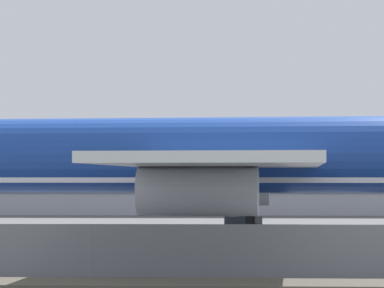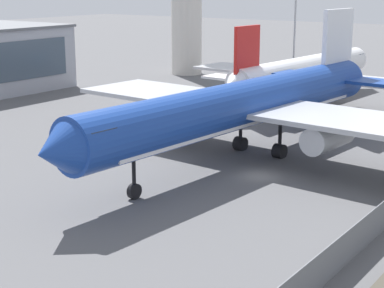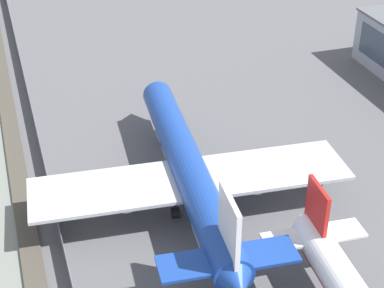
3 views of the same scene
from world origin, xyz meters
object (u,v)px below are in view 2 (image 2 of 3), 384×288
object	(u,v)px
baggage_tug	(123,125)
cargo_jet_blue	(248,105)
passenger_jet_white_red	(303,71)
ops_van	(268,83)
apron_light_mast_apron_west	(295,33)

from	to	relation	value
baggage_tug	cargo_jet_blue	bearing A→B (deg)	-97.00
cargo_jet_blue	baggage_tug	xyz separation A→B (m)	(2.61, 21.29, -5.51)
cargo_jet_blue	baggage_tug	world-z (taller)	cargo_jet_blue
passenger_jet_white_red	ops_van	distance (m)	14.39
passenger_jet_white_red	baggage_tug	distance (m)	35.71
passenger_jet_white_red	baggage_tug	xyz separation A→B (m)	(-33.69, 10.95, -4.50)
ops_van	apron_light_mast_apron_west	world-z (taller)	apron_light_mast_apron_west
cargo_jet_blue	passenger_jet_white_red	xyz separation A→B (m)	(36.30, 10.33, -1.01)
ops_van	apron_light_mast_apron_west	bearing A→B (deg)	-26.61
cargo_jet_blue	passenger_jet_white_red	distance (m)	37.76
ops_van	apron_light_mast_apron_west	xyz separation A→B (m)	(5.18, -2.60, 9.13)
passenger_jet_white_red	apron_light_mast_apron_west	xyz separation A→B (m)	(13.56, 8.38, 5.10)
cargo_jet_blue	ops_van	bearing A→B (deg)	25.49
cargo_jet_blue	apron_light_mast_apron_west	world-z (taller)	apron_light_mast_apron_west
cargo_jet_blue	passenger_jet_white_red	world-z (taller)	cargo_jet_blue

